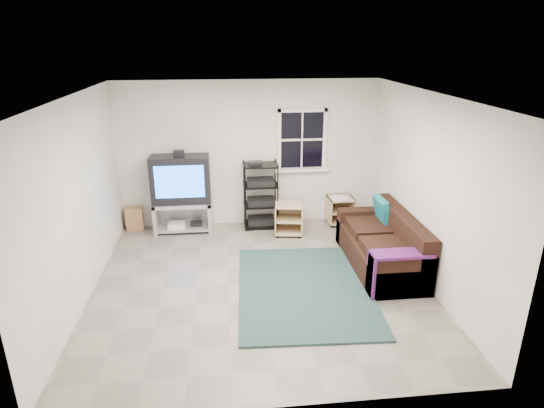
{
  "coord_description": "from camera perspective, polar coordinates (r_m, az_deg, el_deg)",
  "views": [
    {
      "loc": [
        -0.44,
        -5.61,
        3.26
      ],
      "look_at": [
        0.21,
        0.4,
        1.04
      ],
      "focal_mm": 30.0,
      "sensor_mm": 36.0,
      "label": 1
    }
  ],
  "objects": [
    {
      "name": "shag_rug",
      "position": [
        6.37,
        4.09,
        -10.51
      ],
      "size": [
        1.9,
        2.54,
        0.03
      ],
      "primitive_type": "cube",
      "rotation": [
        0.0,
        0.0,
        -0.05
      ],
      "color": "black",
      "rests_on": "ground"
    },
    {
      "name": "paper_bag",
      "position": [
        8.5,
        -16.85,
        -1.76
      ],
      "size": [
        0.31,
        0.22,
        0.42
      ],
      "primitive_type": "cube",
      "rotation": [
        0.0,
        0.0,
        0.09
      ],
      "color": "#A17A48",
      "rests_on": "ground"
    },
    {
      "name": "side_table_right",
      "position": [
        8.5,
        8.47,
        -0.48
      ],
      "size": [
        0.47,
        0.49,
        0.53
      ],
      "rotation": [
        0.0,
        0.0,
        0.02
      ],
      "color": "tan",
      "rests_on": "ground"
    },
    {
      "name": "sofa",
      "position": [
        7.03,
        13.75,
        -5.21
      ],
      "size": [
        0.87,
        1.96,
        0.9
      ],
      "color": "black",
      "rests_on": "ground"
    },
    {
      "name": "av_rack",
      "position": [
        8.17,
        -1.42,
        0.61
      ],
      "size": [
        0.61,
        0.44,
        1.22
      ],
      "color": "black",
      "rests_on": "ground"
    },
    {
      "name": "tv_unit",
      "position": [
        8.06,
        -11.32,
        2.05
      ],
      "size": [
        1.0,
        0.5,
        1.47
      ],
      "color": "#A7A6AF",
      "rests_on": "ground"
    },
    {
      "name": "room",
      "position": [
        8.2,
        3.77,
        7.55
      ],
      "size": [
        4.6,
        4.62,
        4.6
      ],
      "color": "gray",
      "rests_on": "ground"
    },
    {
      "name": "side_table_left",
      "position": [
        7.98,
        2.11,
        -1.62
      ],
      "size": [
        0.54,
        0.54,
        0.56
      ],
      "rotation": [
        0.0,
        0.0,
        -0.15
      ],
      "color": "tan",
      "rests_on": "ground"
    }
  ]
}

